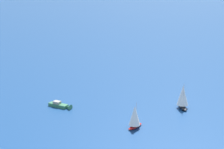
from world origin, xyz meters
TOP-DOWN VIEW (x-y plane):
  - motorboat_near_centre at (-48.12, -14.62)m, footprint 8.60×10.19m
  - sailboat_inshore at (-40.99, 36.04)m, footprint 8.73×4.88m
  - sailboat_mid_cluster at (-22.64, 12.41)m, footprint 6.96×7.08m

SIDE VIEW (x-z plane):
  - motorboat_near_centre at x=-48.12m, z-range -0.71..2.38m
  - sailboat_mid_cluster at x=-22.64m, z-range -0.44..9.57m
  - sailboat_inshore at x=-40.99m, z-range -0.49..10.70m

